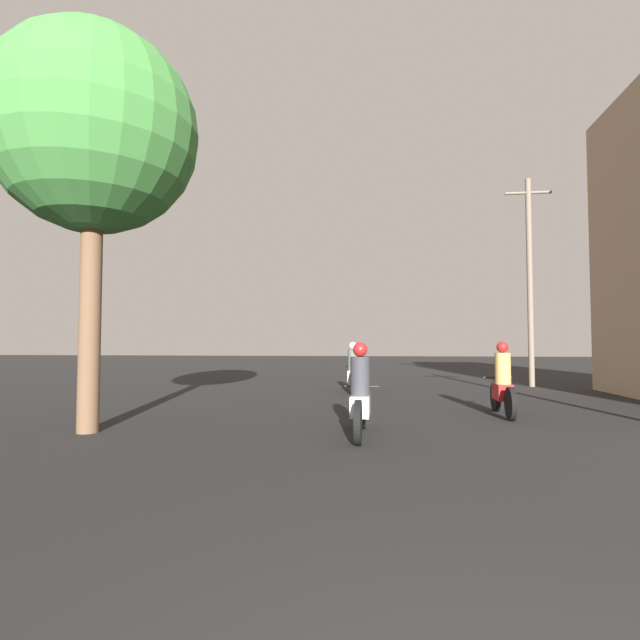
# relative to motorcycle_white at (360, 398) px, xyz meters

# --- Properties ---
(motorcycle_white) EXTENTS (0.60, 2.15, 1.54)m
(motorcycle_white) POSITION_rel_motorcycle_white_xyz_m (0.00, 0.00, 0.00)
(motorcycle_white) COLOR black
(motorcycle_white) RESTS_ON ground_plane
(motorcycle_red) EXTENTS (0.60, 2.04, 1.56)m
(motorcycle_red) POSITION_rel_motorcycle_white_xyz_m (2.85, 2.70, 0.01)
(motorcycle_red) COLOR black
(motorcycle_red) RESTS_ON ground_plane
(motorcycle_silver) EXTENTS (0.60, 1.96, 1.57)m
(motorcycle_silver) POSITION_rel_motorcycle_white_xyz_m (-0.61, 7.51, 0.01)
(motorcycle_silver) COLOR black
(motorcycle_silver) RESTS_ON ground_plane
(utility_pole_far) EXTENTS (1.60, 0.20, 7.43)m
(utility_pole_far) POSITION_rel_motorcycle_white_xyz_m (5.52, 10.23, 3.26)
(utility_pole_far) COLOR #6B5B4C
(utility_pole_far) RESTS_ON ground_plane
(street_tree) EXTENTS (3.58, 3.58, 7.03)m
(street_tree) POSITION_rel_motorcycle_white_xyz_m (-4.63, -0.28, 4.59)
(street_tree) COLOR brown
(street_tree) RESTS_ON ground_plane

